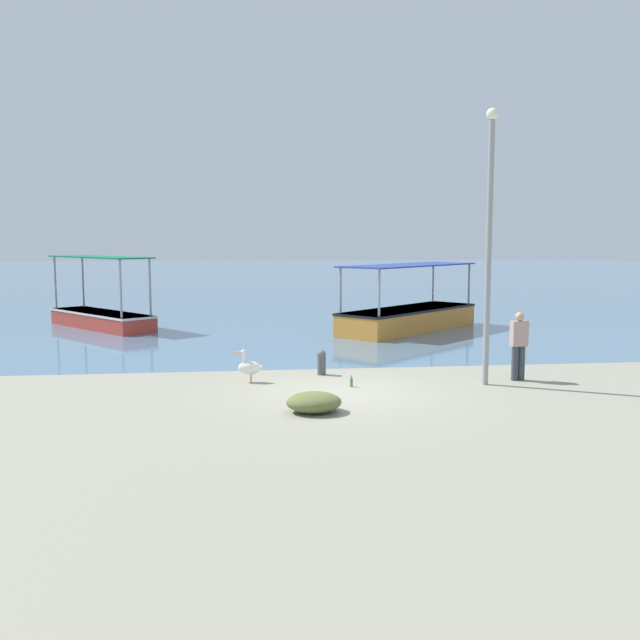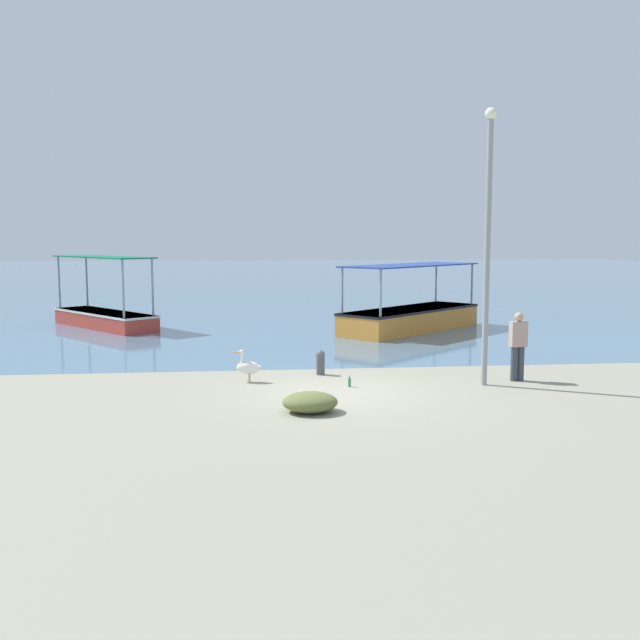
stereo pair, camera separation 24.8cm
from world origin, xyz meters
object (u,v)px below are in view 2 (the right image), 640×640
mooring_bollard (321,362)px  glass_bottle (349,382)px  fishing_boat_far_right (105,314)px  net_pile (310,402)px  pelican (248,367)px  lamp_post (488,233)px  fisherman_standing (518,344)px  fishing_boat_far_left (411,316)px

mooring_bollard → glass_bottle: (0.52, -1.56, -0.23)m
fishing_boat_far_right → net_pile: fishing_boat_far_right is taller
mooring_bollard → fishing_boat_far_right: bearing=125.1°
fishing_boat_far_right → glass_bottle: bearing=-56.8°
fishing_boat_far_right → glass_bottle: fishing_boat_far_right is taller
mooring_bollard → glass_bottle: 1.66m
pelican → lamp_post: 6.52m
pelican → fisherman_standing: fisherman_standing is taller
mooring_bollard → net_pile: size_ratio=0.57×
fishing_boat_far_right → pelican: bearing=-63.9°
pelican → fishing_boat_far_right: bearing=116.1°
fishing_boat_far_right → mooring_bollard: bearing=-54.9°
lamp_post → net_pile: bearing=-153.1°
fishing_boat_far_right → fisherman_standing: bearing=-44.2°
net_pile → fishing_boat_far_left: bearing=67.9°
fishing_boat_far_right → pelican: (5.50, -11.22, -0.14)m
fishing_boat_far_right → pelican: fishing_boat_far_right is taller
lamp_post → net_pile: size_ratio=5.76×
lamp_post → glass_bottle: size_ratio=23.92×
lamp_post → mooring_bollard: lamp_post is taller
fishing_boat_far_left → pelican: 10.93m
fishing_boat_far_right → fisherman_standing: 16.85m
fishing_boat_far_left → lamp_post: bearing=-93.3°
pelican → lamp_post: (5.60, -0.93, 3.22)m
pelican → lamp_post: lamp_post is taller
fishing_boat_far_left → net_pile: size_ratio=5.54×
fishing_boat_far_right → lamp_post: 16.74m
net_pile → pelican: bearing=111.3°
fishing_boat_far_left → lamp_post: (-0.57, -9.94, 3.03)m
fishing_boat_far_left → pelican: size_ratio=7.73×
mooring_bollard → fisherman_standing: bearing=-15.2°
fisherman_standing → net_pile: fisherman_standing is taller
pelican → mooring_bollard: 2.00m
fisherman_standing → net_pile: 6.00m
net_pile → glass_bottle: (1.15, 2.34, -0.10)m
mooring_bollard → fisherman_standing: size_ratio=0.38×
fishing_boat_far_left → fisherman_standing: 9.56m
fishing_boat_far_right → fisherman_standing: fishing_boat_far_right is taller
fisherman_standing → glass_bottle: fisherman_standing is taller
mooring_bollard → glass_bottle: bearing=-71.6°
fishing_boat_far_left → lamp_post: 10.41m
fishing_boat_far_left → mooring_bollard: 9.33m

